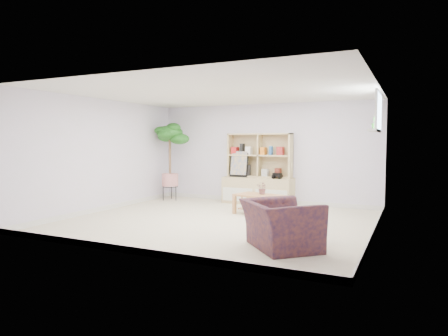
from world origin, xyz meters
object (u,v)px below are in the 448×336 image
at_px(coffee_table, 260,205).
at_px(armchair, 281,221).
at_px(floor_tree, 170,161).
at_px(storage_unit, 258,169).

relative_size(coffee_table, armchair, 0.99).
bearing_deg(armchair, floor_tree, 7.81).
distance_m(storage_unit, coffee_table, 1.58).
relative_size(storage_unit, coffee_table, 1.66).
xyz_separation_m(coffee_table, armchair, (1.14, -2.28, 0.17)).
height_order(storage_unit, floor_tree, floor_tree).
xyz_separation_m(coffee_table, floor_tree, (-2.79, 0.96, 0.78)).
height_order(storage_unit, coffee_table, storage_unit).
xyz_separation_m(floor_tree, armchair, (3.93, -3.23, -0.61)).
bearing_deg(floor_tree, coffee_table, -18.94).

